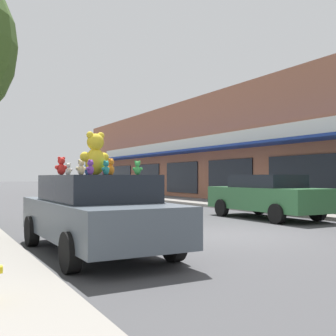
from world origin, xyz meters
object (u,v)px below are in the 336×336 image
object	(u,v)px
teddy_bear_cream	(81,168)
teddy_bear_purple	(90,168)
parked_car_far_center	(267,195)
plush_art_car	(96,212)
teddy_bear_pink	(105,167)
teddy_bear_giant	(95,154)
teddy_bear_white	(68,169)
teddy_bear_blue	(87,169)
teddy_bear_teal	(106,168)
teddy_bear_red	(61,166)
teddy_bear_orange	(111,167)
teddy_bear_green	(137,168)

from	to	relation	value
teddy_bear_cream	teddy_bear_purple	xyz separation A→B (m)	(-0.17, -1.14, -0.02)
teddy_bear_cream	parked_car_far_center	size ratio (longest dim) A/B	0.07
plush_art_car	teddy_bear_pink	bearing A→B (deg)	57.47
teddy_bear_giant	teddy_bear_pink	size ratio (longest dim) A/B	2.25
plush_art_car	teddy_bear_white	bearing A→B (deg)	110.49
plush_art_car	teddy_bear_blue	size ratio (longest dim) A/B	16.22
teddy_bear_teal	teddy_bear_red	bearing A→B (deg)	-47.71
plush_art_car	teddy_bear_cream	xyz separation A→B (m)	(-0.01, 0.90, 0.85)
teddy_bear_giant	teddy_bear_orange	xyz separation A→B (m)	(0.43, 0.31, -0.24)
teddy_bear_white	teddy_bear_pink	distance (m)	0.76
teddy_bear_white	teddy_bear_green	size ratio (longest dim) A/B	1.06
plush_art_car	parked_car_far_center	distance (m)	8.10
teddy_bear_orange	teddy_bear_teal	distance (m)	0.62
teddy_bear_red	teddy_bear_purple	bearing A→B (deg)	116.23
plush_art_car	teddy_bear_teal	xyz separation A→B (m)	(0.19, -0.04, 0.82)
teddy_bear_white	teddy_bear_teal	world-z (taller)	teddy_bear_teal
teddy_bear_orange	parked_car_far_center	distance (m)	7.49
teddy_bear_white	teddy_bear_green	distance (m)	2.01
plush_art_car	teddy_bear_white	distance (m)	1.18
teddy_bear_red	teddy_bear_purple	distance (m)	0.61
teddy_bear_cream	parked_car_far_center	distance (m)	7.81
teddy_bear_teal	parked_car_far_center	size ratio (longest dim) A/B	0.06
teddy_bear_white	parked_car_far_center	bearing A→B (deg)	-156.98
teddy_bear_red	teddy_bear_green	distance (m)	1.62
teddy_bear_red	teddy_bear_teal	bearing A→B (deg)	145.83
teddy_bear_cream	teddy_bear_teal	xyz separation A→B (m)	(0.20, -0.94, -0.03)
teddy_bear_teal	parked_car_far_center	distance (m)	7.99
teddy_bear_giant	teddy_bear_teal	bearing A→B (deg)	108.13
teddy_bear_pink	parked_car_far_center	bearing A→B (deg)	-160.67
teddy_bear_white	teddy_bear_pink	world-z (taller)	teddy_bear_pink
teddy_bear_cream	teddy_bear_blue	xyz separation A→B (m)	(0.18, 0.14, -0.02)
teddy_bear_purple	plush_art_car	bearing A→B (deg)	-167.82
teddy_bear_green	teddy_bear_teal	bearing A→B (deg)	-43.96
teddy_bear_cream	teddy_bear_white	size ratio (longest dim) A/B	1.30
teddy_bear_green	teddy_bear_white	bearing A→B (deg)	-33.98
teddy_bear_pink	teddy_bear_giant	bearing A→B (deg)	50.01
teddy_bear_pink	teddy_bear_cream	bearing A→B (deg)	-26.77
teddy_bear_orange	teddy_bear_purple	xyz separation A→B (m)	(-0.67, -0.74, -0.03)
teddy_bear_blue	plush_art_car	bearing A→B (deg)	23.10
teddy_bear_red	teddy_bear_pink	world-z (taller)	teddy_bear_pink
teddy_bear_red	plush_art_car	bearing A→B (deg)	143.80
teddy_bear_purple	teddy_bear_pink	distance (m)	1.12
teddy_bear_giant	teddy_bear_purple	bearing A→B (deg)	50.28
teddy_bear_giant	plush_art_car	bearing A→B (deg)	63.36
teddy_bear_giant	teddy_bear_pink	distance (m)	0.67
teddy_bear_red	teddy_bear_blue	distance (m)	1.13
teddy_bear_red	teddy_bear_teal	world-z (taller)	teddy_bear_red
teddy_bear_red	teddy_bear_blue	xyz separation A→B (m)	(0.76, 0.83, -0.03)
teddy_bear_blue	teddy_bear_orange	bearing A→B (deg)	63.28
teddy_bear_orange	teddy_bear_pink	size ratio (longest dim) A/B	0.93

